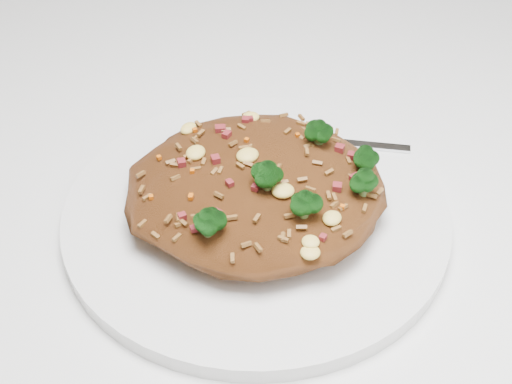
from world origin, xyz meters
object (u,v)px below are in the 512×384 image
(plate, at_px, (256,213))
(fork, at_px, (324,141))
(fried_rice, at_px, (258,181))
(dining_table, at_px, (129,314))

(plate, bearing_deg, fork, 52.37)
(fried_rice, height_order, fork, fried_rice)
(plate, distance_m, fork, 0.10)
(dining_table, xyz_separation_m, fork, (0.17, 0.10, 0.11))
(plate, height_order, fried_rice, fried_rice)
(plate, xyz_separation_m, fork, (0.06, 0.08, 0.01))
(dining_table, height_order, plate, plate)
(plate, bearing_deg, dining_table, -169.80)
(plate, height_order, fork, fork)
(plate, xyz_separation_m, fried_rice, (0.00, -0.00, 0.03))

